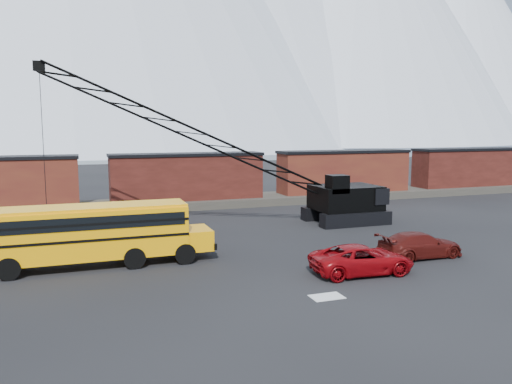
# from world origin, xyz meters

# --- Properties ---
(ground) EXTENTS (160.00, 160.00, 0.00)m
(ground) POSITION_xyz_m (0.00, 0.00, 0.00)
(ground) COLOR black
(ground) RESTS_ON ground
(gravel_berm) EXTENTS (120.00, 5.00, 0.70)m
(gravel_berm) POSITION_xyz_m (0.00, 22.00, 0.35)
(gravel_berm) COLOR #49433C
(gravel_berm) RESTS_ON ground
(boxcar_mid) EXTENTS (13.70, 3.10, 4.17)m
(boxcar_mid) POSITION_xyz_m (0.00, 22.00, 2.76)
(boxcar_mid) COLOR #501C16
(boxcar_mid) RESTS_ON gravel_berm
(boxcar_east_near) EXTENTS (13.70, 3.10, 4.17)m
(boxcar_east_near) POSITION_xyz_m (16.00, 22.00, 2.76)
(boxcar_east_near) COLOR #4A1815
(boxcar_east_near) RESTS_ON gravel_berm
(boxcar_east_far) EXTENTS (13.70, 3.10, 4.17)m
(boxcar_east_far) POSITION_xyz_m (32.00, 22.00, 2.76)
(boxcar_east_far) COLOR #501C16
(boxcar_east_far) RESTS_ON gravel_berm
(snow_patch) EXTENTS (1.40, 0.90, 0.02)m
(snow_patch) POSITION_xyz_m (0.50, -4.00, 0.01)
(snow_patch) COLOR silver
(snow_patch) RESTS_ON ground
(school_bus) EXTENTS (11.65, 2.65, 3.19)m
(school_bus) POSITION_xyz_m (-8.57, 4.27, 1.79)
(school_bus) COLOR #F6A105
(school_bus) RESTS_ON ground
(red_pickup) EXTENTS (5.28, 2.71, 1.43)m
(red_pickup) POSITION_xyz_m (3.74, -1.49, 0.71)
(red_pickup) COLOR maroon
(red_pickup) RESTS_ON ground
(maroon_suv) EXTENTS (4.89, 2.01, 1.42)m
(maroon_suv) POSITION_xyz_m (8.39, 0.09, 0.71)
(maroon_suv) COLOR #49100D
(maroon_suv) RESTS_ON ground
(crawler_crane) EXTENTS (24.24, 4.20, 11.44)m
(crawler_crane) POSITION_xyz_m (-0.55, 11.42, 6.20)
(crawler_crane) COLOR black
(crawler_crane) RESTS_ON ground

